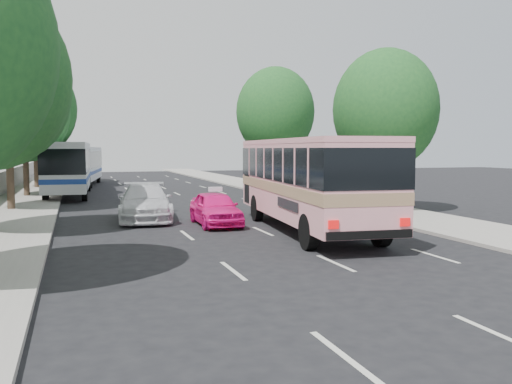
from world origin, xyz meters
name	(u,v)px	position (x,y,z in m)	size (l,w,h in m)	color
ground	(275,252)	(0.00, 0.00, 0.00)	(120.00, 120.00, 0.00)	black
sidewalk_left	(26,199)	(-8.50, 20.00, 0.07)	(4.00, 90.00, 0.15)	#9E998E
sidewalk_right	(289,192)	(8.50, 20.00, 0.06)	(4.00, 90.00, 0.12)	#9E998E
tree_left_c	(9,87)	(-8.62, 13.94, 6.12)	(6.00, 6.00, 9.35)	#38281E
tree_left_d	(25,108)	(-8.52, 21.94, 5.63)	(5.52, 5.52, 8.60)	#38281E
tree_left_e	(35,105)	(-8.42, 29.94, 6.43)	(6.30, 6.30, 9.82)	#38281E
tree_left_f	(39,117)	(-8.62, 37.94, 6.00)	(5.88, 5.88, 9.16)	#38281E
tree_right_near	(388,105)	(8.78, 7.94, 5.20)	(5.10, 5.10, 7.95)	#38281E
tree_right_far	(277,109)	(9.08, 23.94, 6.12)	(6.00, 6.00, 9.35)	#38281E
pink_bus	(308,174)	(2.65, 3.57, 2.16)	(3.77, 11.08, 3.47)	pink
pink_taxi	(215,208)	(-0.27, 6.24, 0.69)	(1.63, 4.05, 1.38)	#FC158B
white_pickup	(145,202)	(-2.79, 8.77, 0.79)	(2.20, 5.42, 1.57)	silver
tour_coach_front	(69,164)	(-6.04, 22.65, 2.10)	(3.11, 11.79, 3.49)	silver
tour_coach_rear	(82,162)	(-5.05, 33.49, 1.95)	(3.71, 11.04, 3.24)	white
taxi_roof_sign	(215,189)	(-0.27, 6.24, 1.47)	(0.55, 0.18, 0.18)	silver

